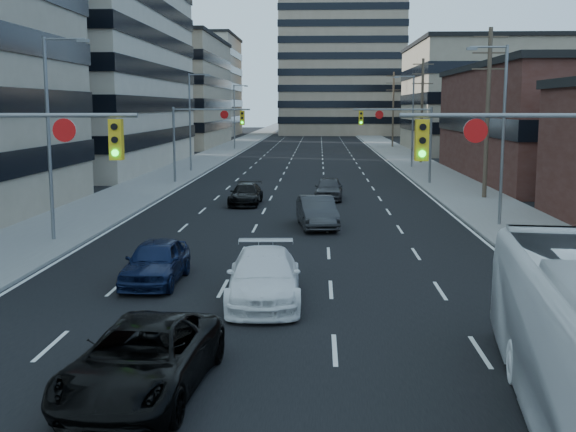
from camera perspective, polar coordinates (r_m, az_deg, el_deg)
The scene contains 25 objects.
road_surface at distance 141.47m, azimuth 1.91°, elevation 6.21°, with size 18.00×300.00×0.02m, color black.
sidewalk_left at distance 142.04m, azimuth -2.76°, elevation 6.24°, with size 5.00×300.00×0.15m, color slate.
sidewalk_right at distance 141.82m, azimuth 6.59°, elevation 6.19°, with size 5.00×300.00×0.15m, color slate.
office_left_mid at distance 77.18m, azimuth -19.74°, elevation 14.09°, with size 26.00×34.00×28.00m, color #ADA089.
office_left_far at distance 114.21m, azimuth -10.52°, elevation 9.50°, with size 20.00×30.00×16.00m, color gray.
office_right_far at distance 102.11m, azimuth 16.03°, elevation 8.87°, with size 22.00×28.00×14.00m, color gray.
bg_block_left at distance 154.21m, azimuth -8.66°, elevation 10.03°, with size 24.00×24.00×20.00m, color #ADA089.
bg_block_right at distance 144.61m, azimuth 14.85°, elevation 8.36°, with size 22.00×22.00×12.00m, color gray.
signal_near_right at distance 20.33m, azimuth 19.87°, elevation 3.32°, with size 6.59×0.33×6.00m.
signal_far_left at distance 57.08m, azimuth -6.72°, elevation 6.86°, with size 6.09×0.33×6.00m.
signal_far_right at distance 56.71m, azimuth 8.91°, elevation 6.80°, with size 6.09×0.33×6.00m.
utility_pole_block at distance 48.56m, azimuth 15.50°, elevation 8.04°, with size 2.20×0.28×11.00m.
utility_pole_midblock at distance 78.09m, azimuth 10.54°, elevation 8.32°, with size 2.20×0.28×11.00m.
utility_pole_distant at distance 107.88m, azimuth 8.31°, elevation 8.43°, with size 2.20×0.28×11.00m.
streetlight_left_near at distance 33.47m, azimuth -18.16°, elevation 6.55°, with size 2.03×0.22×9.00m.
streetlight_left_mid at distance 67.37m, azimuth -7.63°, elevation 7.75°, with size 2.03×0.22×9.00m.
streetlight_left_far at distance 102.01m, azimuth -4.18°, elevation 8.08°, with size 2.03×0.22×9.00m.
streetlight_right_near at distance 37.44m, azimuth 16.43°, elevation 6.80°, with size 2.03×0.22×9.00m.
streetlight_right_far at distance 71.90m, azimuth 9.71°, elevation 7.75°, with size 2.03×0.22×9.00m.
black_pickup at distance 15.80m, azimuth -11.42°, elevation -11.02°, with size 2.53×5.48×1.52m, color black.
white_van at distance 22.46m, azimuth -1.91°, elevation -4.84°, with size 2.23×5.48×1.59m, color white.
sedan_blue at distance 25.22m, azimuth -10.40°, elevation -3.56°, with size 1.80×4.48×1.53m, color #0D1736.
sedan_grey_center at distance 36.19m, azimuth 2.31°, elevation 0.31°, with size 1.67×4.78×1.57m, color #2C2D2E.
sedan_black_far at distance 44.64m, azimuth -3.35°, elevation 1.72°, with size 1.83×4.50×1.31m, color black.
sedan_grey_right at distance 47.05m, azimuth 3.24°, elevation 2.19°, with size 1.76×4.38×1.49m, color #373639.
Camera 1 is at (1.38, -11.33, 6.04)m, focal length 45.00 mm.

